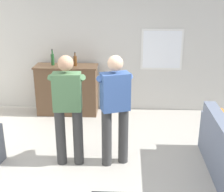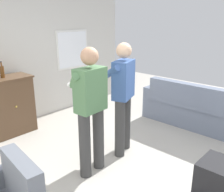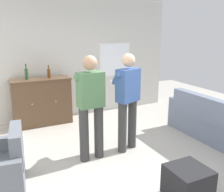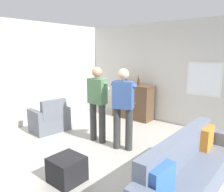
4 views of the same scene
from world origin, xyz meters
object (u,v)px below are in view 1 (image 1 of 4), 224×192
at_px(person_standing_right, 115,106).
at_px(person_standing_left, 68,106).
at_px(bottle_liquor_amber, 75,61).
at_px(sideboard_cabinet, 67,90).
at_px(bottle_wine_green, 53,59).

bearing_deg(person_standing_right, person_standing_left, -176.68).
distance_m(bottle_liquor_amber, person_standing_left, 1.96).
height_order(sideboard_cabinet, bottle_wine_green, bottle_wine_green).
height_order(sideboard_cabinet, person_standing_left, person_standing_left).
bearing_deg(sideboard_cabinet, person_standing_left, -78.21).
height_order(sideboard_cabinet, bottle_liquor_amber, bottle_liquor_amber).
xyz_separation_m(sideboard_cabinet, person_standing_right, (1.08, -1.90, 0.42)).
xyz_separation_m(bottle_liquor_amber, person_standing_left, (0.21, -1.94, -0.20)).
height_order(bottle_liquor_amber, person_standing_right, person_standing_right).
xyz_separation_m(sideboard_cabinet, bottle_liquor_amber, (0.19, 0.01, 0.62)).
bearing_deg(bottle_liquor_amber, bottle_wine_green, 176.76).
bearing_deg(bottle_wine_green, sideboard_cabinet, -6.84).
xyz_separation_m(sideboard_cabinet, bottle_wine_green, (-0.27, 0.03, 0.64)).
bearing_deg(bottle_liquor_amber, person_standing_right, -64.92).
height_order(bottle_wine_green, person_standing_right, person_standing_right).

